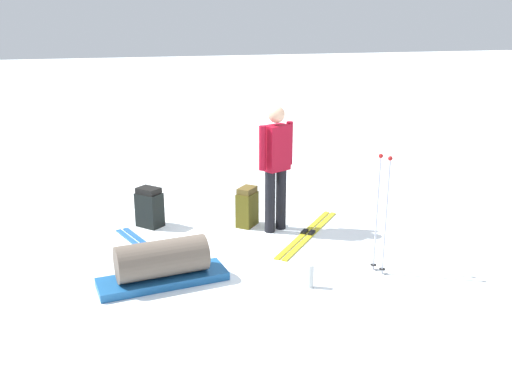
{
  "coord_description": "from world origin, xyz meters",
  "views": [
    {
      "loc": [
        -6.28,
        2.1,
        2.73
      ],
      "look_at": [
        0.0,
        0.0,
        0.7
      ],
      "focal_mm": 39.02,
      "sensor_mm": 36.0,
      "label": 1
    }
  ],
  "objects_px": {
    "ski_pair_far": "(308,234)",
    "backpack_large_dark": "(247,207)",
    "backpack_bright": "(149,208)",
    "ski_poles_planted_near": "(382,209)",
    "gear_sled": "(162,264)",
    "thermos_bottle": "(311,276)",
    "skier_standing": "(276,162)",
    "ski_pair_near": "(152,252)"
  },
  "relations": [
    {
      "from": "ski_pair_far",
      "to": "backpack_large_dark",
      "type": "bearing_deg",
      "value": 49.2
    },
    {
      "from": "backpack_bright",
      "to": "ski_poles_planted_near",
      "type": "relative_size",
      "value": 0.41
    },
    {
      "from": "ski_pair_far",
      "to": "backpack_large_dark",
      "type": "xyz_separation_m",
      "value": [
        0.58,
        0.67,
        0.26
      ]
    },
    {
      "from": "gear_sled",
      "to": "thermos_bottle",
      "type": "xyz_separation_m",
      "value": [
        -0.61,
        -1.49,
        -0.09
      ]
    },
    {
      "from": "backpack_bright",
      "to": "skier_standing",
      "type": "bearing_deg",
      "value": -113.39
    },
    {
      "from": "ski_pair_near",
      "to": "thermos_bottle",
      "type": "distance_m",
      "value": 2.08
    },
    {
      "from": "skier_standing",
      "to": "ski_poles_planted_near",
      "type": "height_order",
      "value": "skier_standing"
    },
    {
      "from": "ski_pair_far",
      "to": "backpack_large_dark",
      "type": "height_order",
      "value": "backpack_large_dark"
    },
    {
      "from": "skier_standing",
      "to": "thermos_bottle",
      "type": "relative_size",
      "value": 6.54
    },
    {
      "from": "ski_pair_near",
      "to": "thermos_bottle",
      "type": "relative_size",
      "value": 7.39
    },
    {
      "from": "ski_pair_near",
      "to": "backpack_bright",
      "type": "relative_size",
      "value": 3.45
    },
    {
      "from": "thermos_bottle",
      "to": "skier_standing",
      "type": "bearing_deg",
      "value": -7.96
    },
    {
      "from": "skier_standing",
      "to": "backpack_large_dark",
      "type": "xyz_separation_m",
      "value": [
        0.28,
        0.31,
        -0.68
      ]
    },
    {
      "from": "backpack_large_dark",
      "to": "backpack_bright",
      "type": "height_order",
      "value": "backpack_large_dark"
    },
    {
      "from": "backpack_bright",
      "to": "ski_pair_far",
      "type": "bearing_deg",
      "value": -116.87
    },
    {
      "from": "skier_standing",
      "to": "ski_poles_planted_near",
      "type": "bearing_deg",
      "value": -158.38
    },
    {
      "from": "backpack_large_dark",
      "to": "thermos_bottle",
      "type": "xyz_separation_m",
      "value": [
        -2.02,
        -0.07,
        -0.14
      ]
    },
    {
      "from": "backpack_large_dark",
      "to": "gear_sled",
      "type": "distance_m",
      "value": 2.0
    },
    {
      "from": "skier_standing",
      "to": "gear_sled",
      "type": "bearing_deg",
      "value": 123.14
    },
    {
      "from": "backpack_bright",
      "to": "thermos_bottle",
      "type": "bearing_deg",
      "value": -150.75
    },
    {
      "from": "skier_standing",
      "to": "ski_poles_planted_near",
      "type": "relative_size",
      "value": 1.24
    },
    {
      "from": "backpack_large_dark",
      "to": "backpack_bright",
      "type": "distance_m",
      "value": 1.35
    },
    {
      "from": "skier_standing",
      "to": "backpack_bright",
      "type": "bearing_deg",
      "value": 66.61
    },
    {
      "from": "backpack_large_dark",
      "to": "ski_poles_planted_near",
      "type": "xyz_separation_m",
      "value": [
        -1.9,
        -0.96,
        0.48
      ]
    },
    {
      "from": "backpack_bright",
      "to": "gear_sled",
      "type": "distance_m",
      "value": 1.83
    },
    {
      "from": "backpack_large_dark",
      "to": "ski_poles_planted_near",
      "type": "distance_m",
      "value": 2.18
    },
    {
      "from": "ski_poles_planted_near",
      "to": "backpack_bright",
      "type": "bearing_deg",
      "value": 44.11
    },
    {
      "from": "thermos_bottle",
      "to": "ski_pair_far",
      "type": "bearing_deg",
      "value": -22.7
    },
    {
      "from": "backpack_large_dark",
      "to": "thermos_bottle",
      "type": "distance_m",
      "value": 2.02
    },
    {
      "from": "ski_pair_near",
      "to": "ski_pair_far",
      "type": "height_order",
      "value": "same"
    },
    {
      "from": "ski_pair_near",
      "to": "backpack_bright",
      "type": "bearing_deg",
      "value": -7.21
    },
    {
      "from": "skier_standing",
      "to": "thermos_bottle",
      "type": "height_order",
      "value": "skier_standing"
    },
    {
      "from": "skier_standing",
      "to": "backpack_bright",
      "type": "relative_size",
      "value": 3.05
    },
    {
      "from": "ski_pair_near",
      "to": "gear_sled",
      "type": "distance_m",
      "value": 0.88
    },
    {
      "from": "gear_sled",
      "to": "thermos_bottle",
      "type": "distance_m",
      "value": 1.61
    },
    {
      "from": "skier_standing",
      "to": "ski_pair_near",
      "type": "xyz_separation_m",
      "value": [
        -0.28,
        1.73,
        -0.94
      ]
    },
    {
      "from": "ski_pair_near",
      "to": "ski_pair_far",
      "type": "distance_m",
      "value": 2.08
    },
    {
      "from": "ski_pair_far",
      "to": "ski_poles_planted_near",
      "type": "distance_m",
      "value": 1.54
    },
    {
      "from": "ski_poles_planted_near",
      "to": "gear_sled",
      "type": "distance_m",
      "value": 2.48
    },
    {
      "from": "gear_sled",
      "to": "ski_pair_far",
      "type": "bearing_deg",
      "value": -68.34
    },
    {
      "from": "ski_pair_near",
      "to": "gear_sled",
      "type": "height_order",
      "value": "gear_sled"
    },
    {
      "from": "backpack_bright",
      "to": "ski_poles_planted_near",
      "type": "xyz_separation_m",
      "value": [
        -2.32,
        -2.25,
        0.49
      ]
    }
  ]
}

